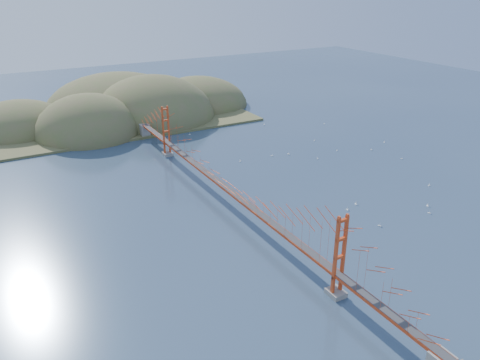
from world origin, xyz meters
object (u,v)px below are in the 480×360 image
bridge (227,169)px  sailboat_2 (429,185)px  sailboat_0 (347,209)px  sailboat_1 (288,154)px

bridge → sailboat_2: bridge is taller
sailboat_2 → sailboat_0: sailboat_0 is taller
sailboat_2 → sailboat_1: sailboat_1 is taller
sailboat_0 → bridge: bearing=145.4°
sailboat_1 → sailboat_0: sailboat_1 is taller
bridge → sailboat_0: size_ratio=143.57×
bridge → sailboat_2: bearing=-17.1°
sailboat_2 → sailboat_1: size_ratio=0.86×
bridge → sailboat_0: bridge is taller
bridge → sailboat_0: 22.56m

